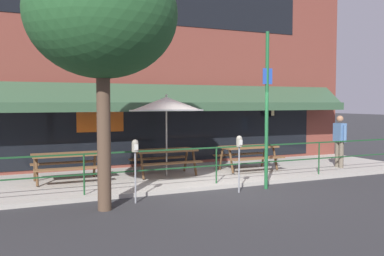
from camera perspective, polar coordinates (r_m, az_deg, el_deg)
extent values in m
plane|color=#2D2D30|center=(11.19, 3.98, -8.12)|extent=(120.00, 120.00, 0.00)
cube|color=#ADA89E|center=(12.94, -0.27, -6.31)|extent=(15.00, 4.00, 0.10)
cube|color=brown|center=(14.93, -3.87, 9.65)|extent=(15.00, 0.50, 7.72)
cube|color=black|center=(14.97, -3.53, 16.22)|extent=(10.50, 0.02, 1.40)
cube|color=black|center=(14.62, -3.47, -0.07)|extent=(12.00, 0.02, 2.30)
cube|color=orange|center=(13.94, -12.11, 0.93)|extent=(1.50, 0.02, 0.70)
cube|color=#335138|center=(14.09, -2.70, 4.48)|extent=(13.80, 0.92, 0.70)
cube|color=#335138|center=(13.62, -1.90, 2.84)|extent=(13.80, 0.08, 0.28)
cube|color=black|center=(16.42, 10.26, 2.64)|extent=(0.04, 0.28, 0.04)
cube|color=black|center=(16.31, 10.53, 2.00)|extent=(0.18, 0.18, 0.28)
cube|color=beige|center=(16.31, 10.53, 2.00)|extent=(0.13, 0.19, 0.20)
cylinder|color=#194723|center=(10.23, -14.20, -6.04)|extent=(0.04, 0.04, 0.95)
cylinder|color=#194723|center=(11.35, 3.27, -5.01)|extent=(0.04, 0.04, 0.95)
cylinder|color=#194723|center=(13.30, 16.57, -3.90)|extent=(0.04, 0.04, 0.95)
cube|color=#194723|center=(11.29, 3.28, -2.62)|extent=(13.80, 0.04, 0.04)
cube|color=#194723|center=(11.35, 3.27, -5.01)|extent=(13.80, 0.03, 0.03)
cube|color=brown|center=(12.00, -16.33, -3.41)|extent=(1.80, 0.80, 0.05)
cube|color=brown|center=(11.47, -15.89, -5.22)|extent=(1.80, 0.26, 0.04)
cube|color=brown|center=(12.61, -16.69, -4.46)|extent=(1.80, 0.26, 0.04)
cylinder|color=brown|center=(11.88, -12.24, -5.22)|extent=(0.07, 0.30, 0.73)
cylinder|color=brown|center=(12.49, -12.87, -4.80)|extent=(0.07, 0.30, 0.73)
cylinder|color=brown|center=(11.65, -19.99, -5.52)|extent=(0.07, 0.30, 0.73)
cylinder|color=brown|center=(12.28, -20.23, -5.07)|extent=(0.07, 0.30, 0.73)
cube|color=brown|center=(12.52, -3.62, -3.00)|extent=(1.80, 0.80, 0.05)
cube|color=brown|center=(12.02, -2.62, -4.70)|extent=(1.80, 0.26, 0.04)
cube|color=brown|center=(13.10, -4.52, -4.04)|extent=(1.80, 0.26, 0.04)
cylinder|color=brown|center=(12.59, 0.33, -4.65)|extent=(0.07, 0.30, 0.73)
cylinder|color=brown|center=(13.16, -0.84, -4.30)|extent=(0.07, 0.30, 0.73)
cylinder|color=brown|center=(12.01, -6.65, -5.07)|extent=(0.07, 0.30, 0.73)
cylinder|color=brown|center=(12.61, -7.54, -4.67)|extent=(0.07, 0.30, 0.73)
cube|color=brown|center=(13.62, 7.52, -2.50)|extent=(1.80, 0.80, 0.05)
cube|color=brown|center=(13.17, 8.85, -4.03)|extent=(1.80, 0.26, 0.04)
cube|color=brown|center=(14.15, 6.26, -3.49)|extent=(1.80, 0.26, 0.04)
cylinder|color=brown|center=(13.84, 11.03, -3.98)|extent=(0.07, 0.30, 0.73)
cylinder|color=brown|center=(14.36, 9.54, -3.70)|extent=(0.07, 0.30, 0.73)
cylinder|color=brown|center=(12.98, 5.25, -4.42)|extent=(0.07, 0.30, 0.73)
cylinder|color=brown|center=(13.54, 3.91, -4.09)|extent=(0.07, 0.30, 0.73)
cylinder|color=#B7B2A8|center=(12.37, -3.42, -1.17)|extent=(0.04, 0.04, 2.30)
cone|color=silver|center=(12.33, -3.44, 3.24)|extent=(2.10, 2.11, 0.45)
cylinder|color=white|center=(12.33, -3.43, 2.36)|extent=(2.14, 2.14, 0.09)
sphere|color=#B7B2A8|center=(12.33, -3.44, 4.35)|extent=(0.07, 0.07, 0.07)
cylinder|color=#665B4C|center=(14.84, 19.28, -3.38)|extent=(0.15, 0.15, 0.86)
cylinder|color=#665B4C|center=(14.99, 18.81, -3.30)|extent=(0.15, 0.15, 0.86)
cube|color=#4C709E|center=(14.85, 19.10, -0.54)|extent=(0.28, 0.42, 0.60)
cylinder|color=#4C709E|center=(14.65, 19.72, -0.73)|extent=(0.10, 0.10, 0.54)
cylinder|color=#4C709E|center=(15.06, 18.49, -0.59)|extent=(0.10, 0.10, 0.54)
sphere|color=#9E7051|center=(14.83, 19.13, 1.15)|extent=(0.22, 0.22, 0.22)
cylinder|color=gray|center=(9.62, -7.56, -6.56)|extent=(0.04, 0.04, 1.15)
cylinder|color=gray|center=(9.53, -7.59, -2.56)|extent=(0.15, 0.15, 0.20)
sphere|color=gray|center=(9.52, -7.60, -1.96)|extent=(0.14, 0.14, 0.14)
cube|color=silver|center=(9.45, -7.45, -2.55)|extent=(0.08, 0.01, 0.13)
cylinder|color=gray|center=(10.70, 6.29, -5.54)|extent=(0.04, 0.04, 1.15)
cylinder|color=gray|center=(10.62, 6.32, -1.94)|extent=(0.15, 0.15, 0.20)
sphere|color=gray|center=(10.61, 6.32, -1.40)|extent=(0.14, 0.14, 0.14)
cube|color=silver|center=(10.55, 6.54, -1.92)|extent=(0.08, 0.01, 0.13)
cylinder|color=#1E6033|center=(11.14, 9.93, 2.24)|extent=(0.09, 0.09, 4.04)
cube|color=blue|center=(11.14, 10.04, 6.82)|extent=(0.28, 0.02, 0.40)
cylinder|color=brown|center=(8.98, -11.67, -1.25)|extent=(0.28, 0.28, 3.03)
ellipsoid|color=#235128|center=(9.14, -11.87, 14.74)|extent=(3.11, 2.80, 2.64)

